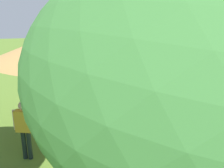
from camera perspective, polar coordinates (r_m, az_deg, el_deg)
ground_plane at (r=11.37m, az=4.26°, el=-3.49°), size 36.00×36.00×0.00m
shade_umbrella at (r=8.47m, az=-10.75°, el=7.94°), size 4.09×4.09×3.14m
patio_dining_table at (r=9.08m, az=-9.97°, el=-5.12°), size 1.43×1.17×0.74m
patio_chair_west_end at (r=9.87m, az=-4.95°, el=-3.74°), size 0.61×0.61×0.90m
patio_chair_near_lawn at (r=9.63m, az=-16.30°, el=-5.03°), size 0.57×0.58×0.90m
patio_chair_east_end at (r=8.08m, az=-9.88°, el=-9.20°), size 0.45×0.43×0.90m
guest_beside_umbrella at (r=7.50m, az=-17.70°, el=-8.16°), size 0.57×0.32×1.64m
standing_watcher at (r=15.29m, az=13.66°, el=5.76°), size 0.43×0.52×1.69m
zebra_nearest_camera at (r=10.27m, az=6.87°, el=-0.05°), size 1.80×1.56×1.54m
zebra_by_umbrella at (r=12.54m, az=12.11°, el=2.82°), size 1.48×1.86×1.48m
brick_patio_kerb at (r=13.41m, az=-9.11°, el=-0.04°), size 2.82×0.71×0.08m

